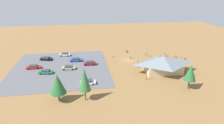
{
  "coord_description": "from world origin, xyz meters",
  "views": [
    {
      "loc": [
        16.72,
        66.45,
        25.56
      ],
      "look_at": [
        6.82,
        3.98,
        1.2
      ],
      "focal_mm": 30.84,
      "sensor_mm": 36.0,
      "label": 1
    }
  ],
  "objects_px": {
    "bicycle_silver_yard_right": "(146,54)",
    "car_tan_inner_stall": "(69,67)",
    "visitor_near_lot": "(131,57)",
    "bicycle_green_trailside": "(166,57)",
    "bicycle_teal_front_row": "(167,56)",
    "bicycle_black_by_bin": "(175,56)",
    "car_black_front_row": "(46,58)",
    "bicycle_blue_yard_front": "(149,56)",
    "bicycle_white_yard_center": "(165,54)",
    "trash_bin": "(127,51)",
    "car_silver_end_stall": "(65,54)",
    "bicycle_red_near_porch": "(174,58)",
    "bicycle_orange_lone_east": "(174,60)",
    "bicycle_yellow_back_row": "(180,57)",
    "car_red_by_curb": "(34,67)",
    "lot_sign": "(114,58)",
    "bicycle_black_near_sign": "(160,57)",
    "car_maroon_far_end": "(90,63)",
    "bike_pavilion": "(163,63)",
    "bicycle_purple_lone_west": "(185,59)",
    "car_white_back_corner": "(88,82)",
    "pine_east": "(58,84)",
    "car_blue_second_row": "(76,60)",
    "pine_mideast": "(190,73)",
    "car_green_aisle_side": "(46,72)",
    "pine_midwest": "(84,79)"
  },
  "relations": [
    {
      "from": "bicycle_silver_yard_right",
      "to": "car_tan_inner_stall",
      "type": "height_order",
      "value": "car_tan_inner_stall"
    },
    {
      "from": "car_tan_inner_stall",
      "to": "visitor_near_lot",
      "type": "height_order",
      "value": "visitor_near_lot"
    },
    {
      "from": "car_tan_inner_stall",
      "to": "bicycle_green_trailside",
      "type": "bearing_deg",
      "value": -171.94
    },
    {
      "from": "bicycle_silver_yard_right",
      "to": "bicycle_teal_front_row",
      "type": "relative_size",
      "value": 0.91
    },
    {
      "from": "bicycle_black_by_bin",
      "to": "car_black_front_row",
      "type": "distance_m",
      "value": 50.2
    },
    {
      "from": "bicycle_blue_yard_front",
      "to": "bicycle_white_yard_center",
      "type": "bearing_deg",
      "value": -166.66
    },
    {
      "from": "trash_bin",
      "to": "car_silver_end_stall",
      "type": "distance_m",
      "value": 25.6
    },
    {
      "from": "bicycle_red_near_porch",
      "to": "bicycle_orange_lone_east",
      "type": "distance_m",
      "value": 1.7
    },
    {
      "from": "bicycle_yellow_back_row",
      "to": "car_red_by_curb",
      "type": "bearing_deg",
      "value": 2.74
    },
    {
      "from": "bicycle_black_by_bin",
      "to": "bicycle_green_trailside",
      "type": "relative_size",
      "value": 0.77
    },
    {
      "from": "lot_sign",
      "to": "bicycle_black_near_sign",
      "type": "distance_m",
      "value": 19.03
    },
    {
      "from": "bicycle_black_near_sign",
      "to": "car_maroon_far_end",
      "type": "xyz_separation_m",
      "value": [
        27.68,
        3.56,
        0.4
      ]
    },
    {
      "from": "bike_pavilion",
      "to": "car_tan_inner_stall",
      "type": "xyz_separation_m",
      "value": [
        30.18,
        -7.06,
        -2.43
      ]
    },
    {
      "from": "bicycle_yellow_back_row",
      "to": "bicycle_purple_lone_west",
      "type": "height_order",
      "value": "bicycle_yellow_back_row"
    },
    {
      "from": "car_tan_inner_stall",
      "to": "car_white_back_corner",
      "type": "distance_m",
      "value": 13.18
    },
    {
      "from": "trash_bin",
      "to": "pine_east",
      "type": "height_order",
      "value": "pine_east"
    },
    {
      "from": "bicycle_black_near_sign",
      "to": "car_white_back_corner",
      "type": "xyz_separation_m",
      "value": [
        28.95,
        18.22,
        0.34
      ]
    },
    {
      "from": "car_blue_second_row",
      "to": "bicycle_black_near_sign",
      "type": "bearing_deg",
      "value": 178.58
    },
    {
      "from": "bicycle_white_yard_center",
      "to": "car_silver_end_stall",
      "type": "distance_m",
      "value": 40.79
    },
    {
      "from": "pine_mideast",
      "to": "car_green_aisle_side",
      "type": "xyz_separation_m",
      "value": [
        39.76,
        -16.12,
        -3.98
      ]
    },
    {
      "from": "car_black_front_row",
      "to": "trash_bin",
      "type": "bearing_deg",
      "value": -172.19
    },
    {
      "from": "bicycle_black_by_bin",
      "to": "bicycle_white_yard_center",
      "type": "distance_m",
      "value": 4.61
    },
    {
      "from": "lot_sign",
      "to": "bicycle_silver_yard_right",
      "type": "bearing_deg",
      "value": -156.62
    },
    {
      "from": "bicycle_red_near_porch",
      "to": "bicycle_green_trailside",
      "type": "relative_size",
      "value": 0.94
    },
    {
      "from": "car_maroon_far_end",
      "to": "trash_bin",
      "type": "bearing_deg",
      "value": -143.79
    },
    {
      "from": "bicycle_black_by_bin",
      "to": "bicycle_teal_front_row",
      "type": "relative_size",
      "value": 0.87
    },
    {
      "from": "bicycle_black_near_sign",
      "to": "car_black_front_row",
      "type": "distance_m",
      "value": 43.95
    },
    {
      "from": "car_maroon_far_end",
      "to": "bicycle_silver_yard_right",
      "type": "bearing_deg",
      "value": -161.04
    },
    {
      "from": "lot_sign",
      "to": "car_silver_end_stall",
      "type": "relative_size",
      "value": 0.49
    },
    {
      "from": "bicycle_red_near_porch",
      "to": "bicycle_white_yard_center",
      "type": "height_order",
      "value": "bicycle_white_yard_center"
    },
    {
      "from": "pine_midwest",
      "to": "bicycle_black_by_bin",
      "type": "relative_size",
      "value": 6.47
    },
    {
      "from": "bicycle_red_near_porch",
      "to": "car_blue_second_row",
      "type": "height_order",
      "value": "car_blue_second_row"
    },
    {
      "from": "car_maroon_far_end",
      "to": "car_black_front_row",
      "type": "bearing_deg",
      "value": -24.73
    },
    {
      "from": "bicycle_blue_yard_front",
      "to": "visitor_near_lot",
      "type": "relative_size",
      "value": 0.8
    },
    {
      "from": "pine_east",
      "to": "car_blue_second_row",
      "type": "xyz_separation_m",
      "value": [
        -3.51,
        -26.78,
        -3.95
      ]
    },
    {
      "from": "bicycle_white_yard_center",
      "to": "car_blue_second_row",
      "type": "relative_size",
      "value": 0.37
    },
    {
      "from": "car_maroon_far_end",
      "to": "pine_mideast",
      "type": "bearing_deg",
      "value": 139.94
    },
    {
      "from": "trash_bin",
      "to": "bicycle_orange_lone_east",
      "type": "relative_size",
      "value": 0.59
    },
    {
      "from": "bike_pavilion",
      "to": "bicycle_green_trailside",
      "type": "bearing_deg",
      "value": -117.9
    },
    {
      "from": "car_red_by_curb",
      "to": "car_green_aisle_side",
      "type": "relative_size",
      "value": 1.0
    },
    {
      "from": "bike_pavilion",
      "to": "bicycle_white_yard_center",
      "type": "xyz_separation_m",
      "value": [
        -8.2,
        -16.79,
        -2.77
      ]
    },
    {
      "from": "bicycle_yellow_back_row",
      "to": "car_red_by_curb",
      "type": "distance_m",
      "value": 54.55
    },
    {
      "from": "bike_pavilion",
      "to": "car_tan_inner_stall",
      "type": "relative_size",
      "value": 3.22
    },
    {
      "from": "bicycle_red_near_porch",
      "to": "bicycle_blue_yard_front",
      "type": "height_order",
      "value": "bicycle_blue_yard_front"
    },
    {
      "from": "trash_bin",
      "to": "bicycle_black_near_sign",
      "type": "distance_m",
      "value": 14.18
    },
    {
      "from": "car_green_aisle_side",
      "to": "car_black_front_row",
      "type": "distance_m",
      "value": 12.85
    },
    {
      "from": "bicycle_black_by_bin",
      "to": "bicycle_purple_lone_west",
      "type": "height_order",
      "value": "bicycle_black_by_bin"
    },
    {
      "from": "car_tan_inner_stall",
      "to": "car_white_back_corner",
      "type": "xyz_separation_m",
      "value": [
        -5.98,
        11.74,
        0.02
      ]
    },
    {
      "from": "bicycle_blue_yard_front",
      "to": "bicycle_purple_lone_west",
      "type": "height_order",
      "value": "bicycle_blue_yard_front"
    },
    {
      "from": "bicycle_green_trailside",
      "to": "car_white_back_corner",
      "type": "relative_size",
      "value": 0.4
    }
  ]
}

